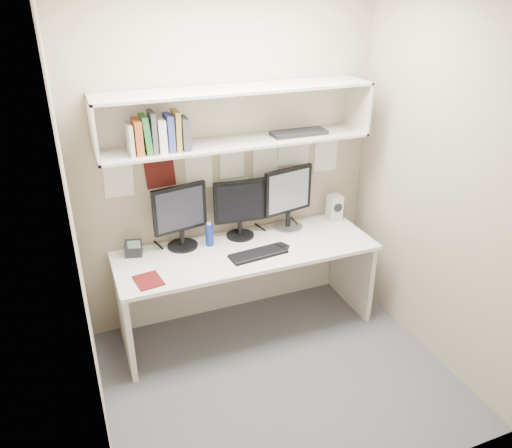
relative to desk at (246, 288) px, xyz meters
name	(u,v)px	position (x,y,z in m)	size (l,w,h in m)	color
floor	(278,377)	(0.00, -0.65, -0.37)	(2.40, 2.00, 0.01)	#4C4B51
wall_back	(230,164)	(0.00, 0.35, 0.93)	(2.40, 0.02, 2.60)	tan
wall_front	(376,300)	(0.00, -1.65, 0.93)	(2.40, 0.02, 2.60)	tan
wall_left	(77,248)	(-1.20, -0.65, 0.93)	(0.02, 2.00, 2.60)	tan
wall_right	(440,187)	(1.20, -0.65, 0.93)	(0.02, 2.00, 2.60)	tan
desk	(246,288)	(0.00, 0.00, 0.00)	(2.00, 0.70, 0.73)	white
overhead_hutch	(235,115)	(0.00, 0.21, 1.35)	(2.00, 0.38, 0.40)	beige
pinned_papers	(230,171)	(0.00, 0.34, 0.88)	(1.92, 0.01, 0.48)	white
monitor_left	(180,215)	(-0.45, 0.22, 0.63)	(0.43, 0.24, 0.50)	black
monitor_center	(239,207)	(0.03, 0.22, 0.62)	(0.41, 0.22, 0.47)	black
monitor_right	(288,196)	(0.45, 0.22, 0.64)	(0.45, 0.25, 0.52)	#A5A5AA
keyboard	(258,254)	(0.05, -0.13, 0.37)	(0.44, 0.16, 0.02)	black
mouse	(282,246)	(0.27, -0.09, 0.38)	(0.06, 0.09, 0.03)	black
speaker	(334,208)	(0.89, 0.21, 0.47)	(0.11, 0.12, 0.22)	beige
blue_bottle	(209,234)	(-0.24, 0.16, 0.46)	(0.06, 0.06, 0.19)	navy
maroon_notebook	(148,281)	(-0.79, -0.20, 0.37)	(0.17, 0.21, 0.01)	#5B0F11
desk_phone	(133,248)	(-0.82, 0.21, 0.42)	(0.14, 0.14, 0.15)	black
book_stack	(159,134)	(-0.57, 0.12, 1.29)	(0.41, 0.17, 0.28)	beige
hutch_tray	(299,133)	(0.49, 0.14, 1.19)	(0.43, 0.16, 0.03)	black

